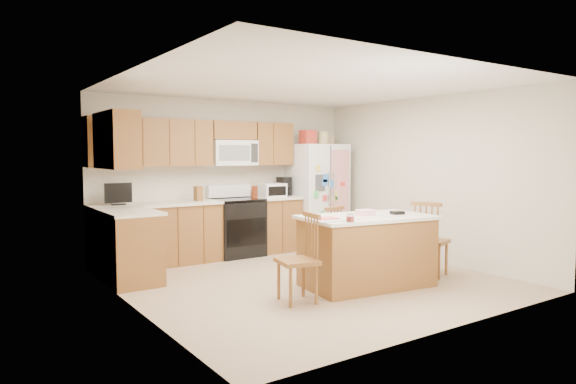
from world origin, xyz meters
TOP-DOWN VIEW (x-y plane):
  - ground at (0.00, 0.00)m, footprint 4.50×4.50m
  - room_shell at (0.00, 0.00)m, footprint 4.60×4.60m
  - cabinetry at (-0.98, 1.79)m, footprint 3.36×1.56m
  - stove at (0.00, 1.94)m, footprint 0.76×0.65m
  - refrigerator at (1.57, 1.87)m, footprint 0.90×0.79m
  - island at (0.42, -0.64)m, footprint 1.75×1.14m
  - windsor_chair_left at (-0.66, -0.73)m, footprint 0.48×0.50m
  - windsor_chair_back at (0.41, 0.14)m, footprint 0.47×0.46m
  - windsor_chair_right at (1.48, -0.72)m, footprint 0.54×0.55m

SIDE VIEW (x-z plane):
  - ground at x=0.00m, z-range 0.00..0.00m
  - windsor_chair_back at x=0.41m, z-range -0.03..0.91m
  - island at x=0.42m, z-range -0.04..0.93m
  - windsor_chair_left at x=-0.66m, z-range -0.03..0.96m
  - stove at x=0.00m, z-range -0.09..1.04m
  - windsor_chair_right at x=1.48m, z-range -0.03..0.98m
  - cabinetry at x=-0.98m, z-range -0.16..1.99m
  - refrigerator at x=1.57m, z-range -0.10..1.94m
  - room_shell at x=0.00m, z-range 0.18..2.70m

